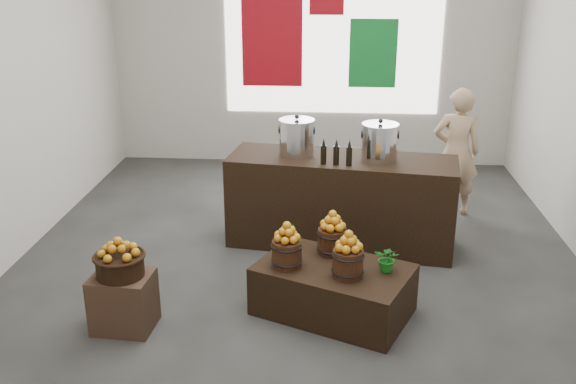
# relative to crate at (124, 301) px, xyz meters

# --- Properties ---
(ground) EXTENTS (7.00, 7.00, 0.00)m
(ground) POSITION_rel_crate_xyz_m (1.44, 1.44, -0.25)
(ground) COLOR #3B3B39
(ground) RESTS_ON ground
(back_wall) EXTENTS (6.00, 0.04, 4.00)m
(back_wall) POSITION_rel_crate_xyz_m (1.44, 4.94, 1.75)
(back_wall) COLOR #B3AFA6
(back_wall) RESTS_ON ground
(back_opening) EXTENTS (3.20, 0.02, 2.40)m
(back_opening) POSITION_rel_crate_xyz_m (1.74, 4.92, 1.75)
(back_opening) COLOR white
(back_opening) RESTS_ON back_wall
(deco_red_left) EXTENTS (0.90, 0.04, 1.40)m
(deco_red_left) POSITION_rel_crate_xyz_m (0.84, 4.91, 1.65)
(deco_red_left) COLOR maroon
(deco_red_left) RESTS_ON back_wall
(deco_green_right) EXTENTS (0.70, 0.04, 1.00)m
(deco_green_right) POSITION_rel_crate_xyz_m (2.34, 4.91, 1.45)
(deco_green_right) COLOR #11732A
(deco_green_right) RESTS_ON back_wall
(crate) EXTENTS (0.53, 0.45, 0.51)m
(crate) POSITION_rel_crate_xyz_m (0.00, 0.00, 0.00)
(crate) COLOR brown
(crate) RESTS_ON ground
(wicker_basket) EXTENTS (0.40, 0.40, 0.18)m
(wicker_basket) POSITION_rel_crate_xyz_m (0.00, 0.00, 0.34)
(wicker_basket) COLOR black
(wicker_basket) RESTS_ON crate
(apples_in_basket) EXTENTS (0.32, 0.32, 0.17)m
(apples_in_basket) POSITION_rel_crate_xyz_m (0.00, 0.00, 0.52)
(apples_in_basket) COLOR #A20B05
(apples_in_basket) RESTS_ON wicker_basket
(display_table) EXTENTS (1.54, 1.29, 0.46)m
(display_table) POSITION_rel_crate_xyz_m (1.81, 0.38, -0.02)
(display_table) COLOR black
(display_table) RESTS_ON ground
(apple_bucket_front_left) EXTENTS (0.27, 0.27, 0.25)m
(apple_bucket_front_left) POSITION_rel_crate_xyz_m (1.39, 0.37, 0.33)
(apple_bucket_front_left) COLOR #3A200F
(apple_bucket_front_left) RESTS_ON display_table
(apples_in_bucket_front_left) EXTENTS (0.20, 0.20, 0.18)m
(apples_in_bucket_front_left) POSITION_rel_crate_xyz_m (1.39, 0.37, 0.54)
(apples_in_bucket_front_left) COLOR #A20B05
(apples_in_bucket_front_left) RESTS_ON apple_bucket_front_left
(apple_bucket_front_right) EXTENTS (0.27, 0.27, 0.25)m
(apple_bucket_front_right) POSITION_rel_crate_xyz_m (1.93, 0.22, 0.33)
(apple_bucket_front_right) COLOR #3A200F
(apple_bucket_front_right) RESTS_ON display_table
(apples_in_bucket_front_right) EXTENTS (0.20, 0.20, 0.18)m
(apples_in_bucket_front_right) POSITION_rel_crate_xyz_m (1.93, 0.22, 0.54)
(apples_in_bucket_front_right) COLOR #A20B05
(apples_in_bucket_front_right) RESTS_ON apple_bucket_front_right
(apple_bucket_rear) EXTENTS (0.27, 0.27, 0.25)m
(apple_bucket_rear) POSITION_rel_crate_xyz_m (1.79, 0.66, 0.33)
(apple_bucket_rear) COLOR #3A200F
(apple_bucket_rear) RESTS_ON display_table
(apples_in_bucket_rear) EXTENTS (0.20, 0.20, 0.18)m
(apples_in_bucket_rear) POSITION_rel_crate_xyz_m (1.79, 0.66, 0.54)
(apples_in_bucket_rear) COLOR #A20B05
(apples_in_bucket_rear) RESTS_ON apple_bucket_rear
(herb_garnish_right) EXTENTS (0.27, 0.25, 0.24)m
(herb_garnish_right) POSITION_rel_crate_xyz_m (2.28, 0.33, 0.33)
(herb_garnish_right) COLOR #156617
(herb_garnish_right) RESTS_ON display_table
(herb_garnish_left) EXTENTS (0.14, 0.11, 0.25)m
(herb_garnish_left) POSITION_rel_crate_xyz_m (1.37, 0.79, 0.33)
(herb_garnish_left) COLOR #156617
(herb_garnish_left) RESTS_ON display_table
(counter) EXTENTS (2.55, 1.12, 1.01)m
(counter) POSITION_rel_crate_xyz_m (1.88, 1.89, 0.25)
(counter) COLOR black
(counter) RESTS_ON ground
(stock_pot_left) EXTENTS (0.38, 0.38, 0.38)m
(stock_pot_left) POSITION_rel_crate_xyz_m (1.38, 1.96, 0.94)
(stock_pot_left) COLOR silver
(stock_pot_left) RESTS_ON counter
(stock_pot_center) EXTENTS (0.38, 0.38, 0.38)m
(stock_pot_center) POSITION_rel_crate_xyz_m (2.27, 1.84, 0.94)
(stock_pot_center) COLOR silver
(stock_pot_center) RESTS_ON counter
(oil_cruets) EXTENTS (0.28, 0.10, 0.28)m
(oil_cruets) POSITION_rel_crate_xyz_m (1.85, 1.65, 0.89)
(oil_cruets) COLOR black
(oil_cruets) RESTS_ON counter
(shopper) EXTENTS (0.59, 0.39, 1.60)m
(shopper) POSITION_rel_crate_xyz_m (3.29, 2.90, 0.55)
(shopper) COLOR tan
(shopper) RESTS_ON ground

